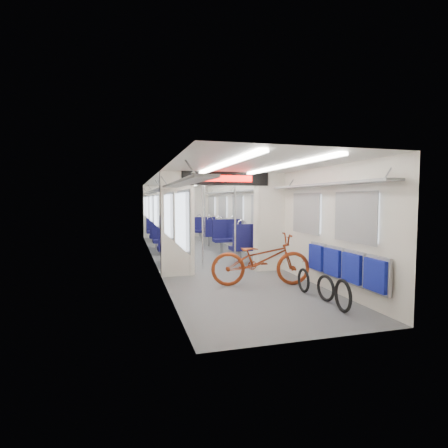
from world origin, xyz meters
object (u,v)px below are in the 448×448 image
(seat_bay_near_left, at_px, (171,239))
(stanchion_near_right, at_px, (235,222))
(bike_hoop_c, at_px, (304,282))
(stanchion_far_left, at_px, (183,216))
(bike_hoop_a, at_px, (343,297))
(seat_bay_near_right, at_px, (237,238))
(seat_bay_far_right, at_px, (210,229))
(bike_hoop_b, at_px, (326,290))
(stanchion_near_left, at_px, (203,222))
(seat_bay_far_left, at_px, (161,229))
(bicycle, at_px, (261,259))
(flip_bench, at_px, (343,265))
(stanchion_far_right, at_px, (205,215))

(seat_bay_near_left, relative_size, stanchion_near_right, 0.92)
(bike_hoop_c, distance_m, stanchion_far_left, 6.05)
(bike_hoop_a, relative_size, seat_bay_near_right, 0.22)
(seat_bay_far_right, relative_size, stanchion_near_right, 0.87)
(bike_hoop_b, xyz_separation_m, seat_bay_near_left, (-1.93, 4.98, 0.35))
(bike_hoop_a, relative_size, stanchion_near_left, 0.22)
(seat_bay_far_right, bearing_deg, seat_bay_far_left, 176.94)
(bicycle, xyz_separation_m, bike_hoop_a, (0.57, -1.87, -0.29))
(bike_hoop_c, relative_size, seat_bay_near_left, 0.21)
(bike_hoop_a, distance_m, seat_bay_near_right, 5.16)
(bike_hoop_b, distance_m, seat_bay_near_right, 4.61)
(flip_bench, xyz_separation_m, stanchion_far_right, (-0.99, 6.37, 0.57))
(seat_bay_near_left, height_order, seat_bay_far_left, seat_bay_far_left)
(stanchion_near_left, xyz_separation_m, stanchion_near_right, (0.75, -0.25, 0.00))
(seat_bay_near_left, bearing_deg, stanchion_near_right, -56.82)
(stanchion_far_left, bearing_deg, stanchion_far_right, -0.65)
(seat_bay_near_left, relative_size, stanchion_far_left, 0.92)
(flip_bench, height_order, stanchion_near_left, stanchion_near_left)
(bike_hoop_c, distance_m, seat_bay_far_right, 7.44)
(seat_bay_near_right, distance_m, seat_bay_far_left, 4.00)
(bike_hoop_a, bearing_deg, seat_bay_near_left, 108.61)
(stanchion_near_left, bearing_deg, stanchion_far_left, 89.54)
(bicycle, relative_size, stanchion_far_right, 0.85)
(seat_bay_far_left, bearing_deg, seat_bay_far_right, -3.06)
(seat_bay_far_right, height_order, stanchion_near_right, stanchion_near_right)
(bicycle, bearing_deg, seat_bay_near_right, 1.11)
(seat_bay_near_left, distance_m, stanchion_far_left, 1.67)
(flip_bench, height_order, seat_bay_near_right, seat_bay_near_right)
(stanchion_near_right, bearing_deg, stanchion_far_left, 101.89)
(bike_hoop_c, height_order, seat_bay_near_left, seat_bay_near_left)
(bicycle, bearing_deg, flip_bench, -130.48)
(bike_hoop_c, distance_m, stanchion_near_left, 3.10)
(flip_bench, distance_m, seat_bay_near_left, 5.43)
(seat_bay_far_right, bearing_deg, stanchion_far_right, -109.48)
(seat_bay_near_left, relative_size, seat_bay_far_right, 1.06)
(seat_bay_far_right, bearing_deg, seat_bay_near_right, -90.00)
(seat_bay_near_left, xyz_separation_m, stanchion_far_left, (0.58, 1.45, 0.60))
(seat_bay_near_left, bearing_deg, seat_bay_far_right, 58.42)
(bicycle, relative_size, seat_bay_far_left, 0.87)
(bike_hoop_c, xyz_separation_m, seat_bay_far_left, (-1.85, 7.53, 0.37))
(seat_bay_near_right, relative_size, stanchion_near_right, 1.00)
(bike_hoop_a, xyz_separation_m, seat_bay_far_left, (-1.87, 8.69, 0.34))
(seat_bay_far_left, relative_size, stanchion_near_right, 0.98)
(bike_hoop_b, relative_size, seat_bay_far_right, 0.22)
(bike_hoop_b, xyz_separation_m, seat_bay_near_right, (-0.06, 4.59, 0.38))
(bike_hoop_b, relative_size, seat_bay_far_left, 0.20)
(bike_hoop_c, height_order, stanchion_far_right, stanchion_far_right)
(bicycle, relative_size, seat_bay_far_right, 0.98)
(flip_bench, height_order, bike_hoop_a, flip_bench)
(seat_bay_near_right, relative_size, stanchion_near_left, 1.00)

